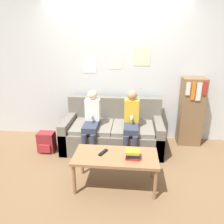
# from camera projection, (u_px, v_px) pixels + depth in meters

# --- Properties ---
(ground_plane) EXTENTS (10.00, 10.00, 0.00)m
(ground_plane) POSITION_uv_depth(u_px,v_px,m) (110.00, 163.00, 3.45)
(ground_plane) COLOR brown
(wall_back) EXTENTS (8.00, 0.06, 2.60)m
(wall_back) POSITION_uv_depth(u_px,v_px,m) (115.00, 70.00, 3.99)
(wall_back) COLOR silver
(wall_back) RESTS_ON ground_plane
(couch) EXTENTS (1.70, 0.83, 0.85)m
(couch) POSITION_uv_depth(u_px,v_px,m) (113.00, 133.00, 3.86)
(couch) COLOR #6B665B
(couch) RESTS_ON ground_plane
(coffee_table) EXTENTS (1.08, 0.52, 0.46)m
(coffee_table) POSITION_uv_depth(u_px,v_px,m) (116.00, 159.00, 2.81)
(coffee_table) COLOR #8E6642
(coffee_table) RESTS_ON ground_plane
(person_left) EXTENTS (0.24, 0.57, 1.06)m
(person_left) POSITION_uv_depth(u_px,v_px,m) (92.00, 120.00, 3.60)
(person_left) COLOR #33384C
(person_left) RESTS_ON ground_plane
(person_right) EXTENTS (0.24, 0.57, 1.07)m
(person_right) POSITION_uv_depth(u_px,v_px,m) (131.00, 121.00, 3.54)
(person_right) COLOR #33384C
(person_right) RESTS_ON ground_plane
(tv_remote) EXTENTS (0.11, 0.17, 0.02)m
(tv_remote) POSITION_uv_depth(u_px,v_px,m) (103.00, 152.00, 2.84)
(tv_remote) COLOR black
(tv_remote) RESTS_ON coffee_table
(book_stack) EXTENTS (0.19, 0.16, 0.11)m
(book_stack) POSITION_uv_depth(u_px,v_px,m) (133.00, 154.00, 2.71)
(book_stack) COLOR red
(book_stack) RESTS_ON coffee_table
(bookshelf) EXTENTS (0.40, 0.32, 1.22)m
(bookshelf) POSITION_uv_depth(u_px,v_px,m) (191.00, 112.00, 3.90)
(bookshelf) COLOR brown
(bookshelf) RESTS_ON ground_plane
(backpack) EXTENTS (0.28, 0.22, 0.35)m
(backpack) POSITION_uv_depth(u_px,v_px,m) (47.00, 142.00, 3.74)
(backpack) COLOR maroon
(backpack) RESTS_ON ground_plane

